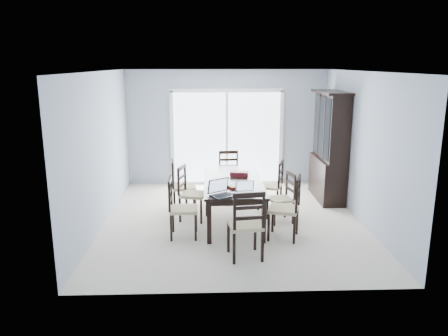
{
  "coord_description": "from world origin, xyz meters",
  "views": [
    {
      "loc": [
        -0.43,
        -7.33,
        2.73
      ],
      "look_at": [
        -0.16,
        0.0,
        0.97
      ],
      "focal_mm": 35.0,
      "sensor_mm": 36.0,
      "label": 1
    }
  ],
  "objects_px": {
    "chair_end_far": "(229,169)",
    "dining_table": "(233,184)",
    "chair_left_far": "(179,180)",
    "china_hutch": "(329,147)",
    "laptop_dark": "(224,192)",
    "hot_tub": "(202,155)",
    "chair_right_far": "(275,180)",
    "chair_end_near": "(247,218)",
    "chair_right_near": "(290,201)",
    "chair_left_near": "(177,201)",
    "laptop_silver": "(246,192)",
    "chair_right_mid": "(285,192)",
    "chair_left_mid": "(188,187)",
    "game_box": "(239,174)",
    "cell_phone": "(246,195)"
  },
  "relations": [
    {
      "from": "chair_left_mid",
      "to": "chair_right_far",
      "type": "height_order",
      "value": "chair_left_mid"
    },
    {
      "from": "china_hutch",
      "to": "chair_right_mid",
      "type": "distance_m",
      "value": 1.79
    },
    {
      "from": "laptop_silver",
      "to": "cell_phone",
      "type": "relative_size",
      "value": 2.94
    },
    {
      "from": "dining_table",
      "to": "laptop_silver",
      "type": "relative_size",
      "value": 7.04
    },
    {
      "from": "dining_table",
      "to": "chair_right_near",
      "type": "bearing_deg",
      "value": -44.36
    },
    {
      "from": "chair_left_far",
      "to": "china_hutch",
      "type": "bearing_deg",
      "value": 96.73
    },
    {
      "from": "dining_table",
      "to": "laptop_silver",
      "type": "xyz_separation_m",
      "value": [
        0.16,
        -0.88,
        0.13
      ]
    },
    {
      "from": "china_hutch",
      "to": "chair_left_mid",
      "type": "distance_m",
      "value": 3.07
    },
    {
      "from": "laptop_silver",
      "to": "game_box",
      "type": "bearing_deg",
      "value": 85.36
    },
    {
      "from": "chair_left_far",
      "to": "dining_table",
      "type": "bearing_deg",
      "value": 53.16
    },
    {
      "from": "laptop_dark",
      "to": "chair_left_near",
      "type": "bearing_deg",
      "value": 128.27
    },
    {
      "from": "china_hutch",
      "to": "cell_phone",
      "type": "bearing_deg",
      "value": -130.73
    },
    {
      "from": "chair_end_far",
      "to": "china_hutch",
      "type": "bearing_deg",
      "value": 167.62
    },
    {
      "from": "chair_right_far",
      "to": "laptop_dark",
      "type": "xyz_separation_m",
      "value": [
        -1.04,
        -1.59,
        0.24
      ]
    },
    {
      "from": "chair_end_far",
      "to": "chair_left_near",
      "type": "bearing_deg",
      "value": 63.19
    },
    {
      "from": "chair_left_near",
      "to": "cell_phone",
      "type": "xyz_separation_m",
      "value": [
        1.07,
        -0.23,
        0.16
      ]
    },
    {
      "from": "china_hutch",
      "to": "chair_right_near",
      "type": "relative_size",
      "value": 1.87
    },
    {
      "from": "laptop_silver",
      "to": "game_box",
      "type": "xyz_separation_m",
      "value": [
        -0.03,
        1.15,
        -0.01
      ]
    },
    {
      "from": "laptop_dark",
      "to": "game_box",
      "type": "distance_m",
      "value": 1.26
    },
    {
      "from": "chair_left_near",
      "to": "laptop_dark",
      "type": "bearing_deg",
      "value": 70.6
    },
    {
      "from": "laptop_silver",
      "to": "chair_left_far",
      "type": "bearing_deg",
      "value": 121.46
    },
    {
      "from": "chair_end_near",
      "to": "chair_end_far",
      "type": "bearing_deg",
      "value": 83.25
    },
    {
      "from": "laptop_dark",
      "to": "hot_tub",
      "type": "bearing_deg",
      "value": 62.42
    },
    {
      "from": "china_hutch",
      "to": "chair_end_near",
      "type": "height_order",
      "value": "china_hutch"
    },
    {
      "from": "chair_end_near",
      "to": "hot_tub",
      "type": "relative_size",
      "value": 0.64
    },
    {
      "from": "chair_left_far",
      "to": "cell_phone",
      "type": "distance_m",
      "value": 1.9
    },
    {
      "from": "chair_right_far",
      "to": "chair_left_far",
      "type": "bearing_deg",
      "value": 110.95
    },
    {
      "from": "dining_table",
      "to": "chair_end_near",
      "type": "height_order",
      "value": "chair_end_near"
    },
    {
      "from": "chair_end_far",
      "to": "dining_table",
      "type": "bearing_deg",
      "value": 85.54
    },
    {
      "from": "laptop_dark",
      "to": "dining_table",
      "type": "bearing_deg",
      "value": 46.08
    },
    {
      "from": "laptop_dark",
      "to": "hot_tub",
      "type": "xyz_separation_m",
      "value": [
        -0.38,
        4.59,
        -0.37
      ]
    },
    {
      "from": "chair_end_near",
      "to": "chair_left_mid",
      "type": "bearing_deg",
      "value": 108.94
    },
    {
      "from": "chair_left_far",
      "to": "hot_tub",
      "type": "xyz_separation_m",
      "value": [
        0.41,
        3.05,
        -0.16
      ]
    },
    {
      "from": "game_box",
      "to": "hot_tub",
      "type": "distance_m",
      "value": 3.47
    },
    {
      "from": "dining_table",
      "to": "laptop_dark",
      "type": "xyz_separation_m",
      "value": [
        -0.19,
        -0.95,
        0.14
      ]
    },
    {
      "from": "chair_right_far",
      "to": "dining_table",
      "type": "bearing_deg",
      "value": 146.84
    },
    {
      "from": "dining_table",
      "to": "chair_left_near",
      "type": "xyz_separation_m",
      "value": [
        -0.92,
        -0.69,
        -0.08
      ]
    },
    {
      "from": "chair_right_near",
      "to": "cell_phone",
      "type": "height_order",
      "value": "chair_right_near"
    },
    {
      "from": "laptop_silver",
      "to": "game_box",
      "type": "relative_size",
      "value": 0.99
    },
    {
      "from": "chair_left_mid",
      "to": "chair_left_far",
      "type": "xyz_separation_m",
      "value": [
        -0.19,
        0.47,
        -0.01
      ]
    },
    {
      "from": "chair_left_mid",
      "to": "hot_tub",
      "type": "height_order",
      "value": "chair_left_mid"
    },
    {
      "from": "chair_end_near",
      "to": "cell_phone",
      "type": "distance_m",
      "value": 0.68
    },
    {
      "from": "laptop_dark",
      "to": "hot_tub",
      "type": "height_order",
      "value": "laptop_dark"
    },
    {
      "from": "china_hutch",
      "to": "hot_tub",
      "type": "bearing_deg",
      "value": 137.32
    },
    {
      "from": "laptop_dark",
      "to": "hot_tub",
      "type": "distance_m",
      "value": 4.63
    },
    {
      "from": "dining_table",
      "to": "china_hutch",
      "type": "relative_size",
      "value": 1.0
    },
    {
      "from": "laptop_silver",
      "to": "cell_phone",
      "type": "bearing_deg",
      "value": -106.68
    },
    {
      "from": "china_hutch",
      "to": "cell_phone",
      "type": "distance_m",
      "value": 2.89
    },
    {
      "from": "chair_right_mid",
      "to": "chair_end_near",
      "type": "bearing_deg",
      "value": 138.88
    },
    {
      "from": "china_hutch",
      "to": "chair_end_near",
      "type": "bearing_deg",
      "value": -123.95
    }
  ]
}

